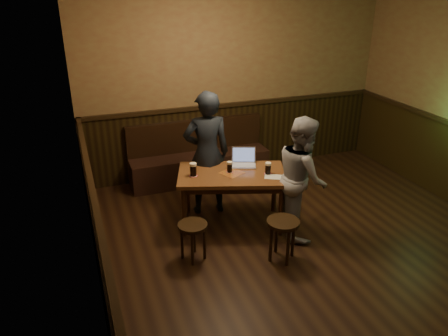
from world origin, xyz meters
TOP-DOWN VIEW (x-y plane):
  - room at (0.00, 0.22)m, footprint 5.04×6.04m
  - bench at (-0.72, 2.75)m, footprint 2.20×0.50m
  - pub_table at (-0.72, 1.29)m, footprint 1.53×1.17m
  - stool_left at (-1.42, 0.68)m, footprint 0.44×0.44m
  - stool_right at (-0.47, 0.33)m, footprint 0.38×0.38m
  - pint_left at (-1.20, 1.37)m, footprint 0.11×0.11m
  - pint_mid at (-0.74, 1.32)m, footprint 0.09×0.09m
  - pint_right at (-0.30, 1.10)m, footprint 0.10×0.10m
  - laptop at (-0.48, 1.48)m, footprint 0.39×0.35m
  - menu at (-0.28, 0.99)m, footprint 0.26×0.24m
  - person_suit at (-0.91, 1.72)m, footprint 0.67×0.48m
  - person_grey at (0.01, 0.80)m, footprint 0.77×0.88m

SIDE VIEW (x-z plane):
  - bench at x=-0.72m, z-range -0.16..0.79m
  - stool_left at x=-1.42m, z-range 0.14..0.60m
  - stool_right at x=-0.47m, z-range 0.15..0.66m
  - pub_table at x=-0.72m, z-range 0.27..1.00m
  - menu at x=-0.28m, z-range 0.73..0.73m
  - person_grey at x=0.01m, z-range 0.00..1.53m
  - laptop at x=-0.48m, z-range 0.67..0.90m
  - pint_mid at x=-0.74m, z-range 0.73..0.87m
  - pint_right at x=-0.30m, z-range 0.73..0.88m
  - pint_left at x=-1.20m, z-range 0.73..0.90m
  - person_suit at x=-0.91m, z-range 0.00..1.71m
  - room at x=0.00m, z-range -0.22..2.62m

